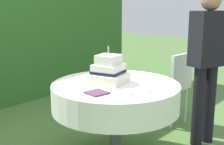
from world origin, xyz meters
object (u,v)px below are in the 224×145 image
Objects in this scene: serving_plate_far at (126,93)px; napkin_stack at (97,93)px; standing_person at (207,58)px; serving_plate_near at (124,74)px; wedding_cake at (108,72)px; cake_table at (116,97)px; garden_chair at (174,81)px; serving_plate_left at (145,91)px.

napkin_stack is at bearing 133.02° from serving_plate_far.
standing_person reaches higher than napkin_stack.
serving_plate_near and serving_plate_far have the same top height.
wedding_cake is at bearing 64.14° from serving_plate_far.
standing_person is (0.87, -0.48, 0.30)m from cake_table.
wedding_cake is 0.23× the size of standing_person.
garden_chair is (1.50, 0.13, -0.22)m from napkin_stack.
garden_chair reaches higher than serving_plate_near.
serving_plate_left is (0.14, -0.09, 0.00)m from serving_plate_far.
cake_table is 1.04m from standing_person.
cake_table is 10.03× the size of serving_plate_near.
serving_plate_far is 0.15× the size of garden_chair.
wedding_cake reaches higher than napkin_stack.
napkin_stack is at bearing -159.38° from serving_plate_near.
standing_person is at bearing -49.77° from serving_plate_near.
serving_plate_near is at bearing 130.23° from standing_person.
serving_plate_far is at bearing -139.81° from serving_plate_near.
napkin_stack is 0.18× the size of garden_chair.
serving_plate_left reaches higher than cake_table.
serving_plate_left is (-0.03, -0.35, 0.13)m from cake_table.
napkin_stack reaches higher than serving_plate_left.
serving_plate_left is 0.79× the size of napkin_stack.
serving_plate_far is at bearing -123.78° from cake_table.
garden_chair is (1.33, 0.31, -0.22)m from serving_plate_far.
serving_plate_left is 0.14× the size of garden_chair.
cake_table is 0.37m from napkin_stack.
serving_plate_left is at bearing -31.37° from serving_plate_far.
wedding_cake is 3.01× the size of serving_plate_left.
garden_chair is (1.19, 0.39, -0.22)m from serving_plate_left.
serving_plate_near reaches higher than cake_table.
cake_table is at bearing -153.41° from serving_plate_near.
wedding_cake is 1.21m from garden_chair.
standing_person is at bearing -28.52° from cake_table.
wedding_cake is at bearing 86.62° from serving_plate_left.
wedding_cake is at bearing 27.03° from napkin_stack.
standing_person reaches higher than garden_chair.
serving_plate_near is (0.34, 0.08, -0.10)m from wedding_cake.
napkin_stack is 1.52m from garden_chair.
serving_plate_far reaches higher than cake_table.
serving_plate_far is at bearing -46.98° from napkin_stack.
serving_plate_left is (-0.03, -0.43, -0.10)m from wedding_cake.
garden_chair is at bearing 18.30° from serving_plate_left.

